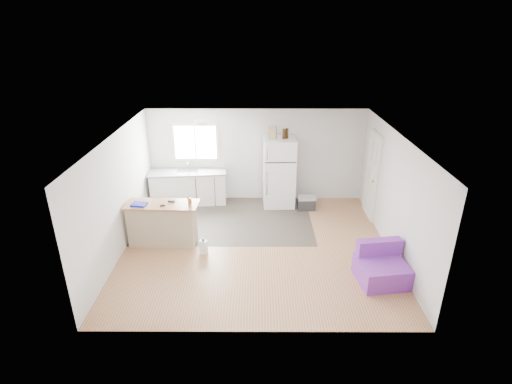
# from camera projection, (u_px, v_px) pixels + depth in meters

# --- Properties ---
(room) EXTENTS (5.51, 5.01, 2.41)m
(room) POSITION_uv_depth(u_px,v_px,m) (256.00, 195.00, 7.95)
(room) COLOR #8D5D3B
(room) RESTS_ON ground
(vinyl_zone) EXTENTS (4.05, 2.50, 0.00)m
(vinyl_zone) POSITION_uv_depth(u_px,v_px,m) (226.00, 219.00, 9.57)
(vinyl_zone) COLOR #38312A
(vinyl_zone) RESTS_ON floor
(window) EXTENTS (1.18, 0.06, 0.98)m
(window) POSITION_uv_depth(u_px,v_px,m) (195.00, 142.00, 10.09)
(window) COLOR white
(window) RESTS_ON back_wall
(interior_door) EXTENTS (0.11, 0.92, 2.10)m
(interior_door) POSITION_uv_depth(u_px,v_px,m) (372.00, 175.00, 9.43)
(interior_door) COLOR white
(interior_door) RESTS_ON right_wall
(ceiling_fixture) EXTENTS (0.30, 0.30, 0.07)m
(ceiling_fixture) POSITION_uv_depth(u_px,v_px,m) (201.00, 123.00, 8.59)
(ceiling_fixture) COLOR white
(ceiling_fixture) RESTS_ON ceiling
(kitchen_cabinets) EXTENTS (1.99, 0.79, 1.14)m
(kitchen_cabinets) POSITION_uv_depth(u_px,v_px,m) (188.00, 187.00, 10.27)
(kitchen_cabinets) COLOR white
(kitchen_cabinets) RESTS_ON floor
(peninsula) EXTENTS (1.53, 0.64, 0.92)m
(peninsula) POSITION_uv_depth(u_px,v_px,m) (163.00, 223.00, 8.39)
(peninsula) COLOR tan
(peninsula) RESTS_ON floor
(refrigerator) EXTENTS (0.81, 0.77, 1.76)m
(refrigerator) POSITION_uv_depth(u_px,v_px,m) (279.00, 172.00, 10.02)
(refrigerator) COLOR white
(refrigerator) RESTS_ON floor
(cooler) EXTENTS (0.46, 0.32, 0.34)m
(cooler) POSITION_uv_depth(u_px,v_px,m) (307.00, 203.00, 10.02)
(cooler) COLOR #2B2B2D
(cooler) RESTS_ON floor
(purple_seat) EXTENTS (0.94, 0.90, 0.69)m
(purple_seat) POSITION_uv_depth(u_px,v_px,m) (381.00, 268.00, 7.27)
(purple_seat) COLOR purple
(purple_seat) RESTS_ON floor
(cleaner_jug) EXTENTS (0.18, 0.14, 0.35)m
(cleaner_jug) POSITION_uv_depth(u_px,v_px,m) (203.00, 247.00, 8.13)
(cleaner_jug) COLOR white
(cleaner_jug) RESTS_ON floor
(mop) EXTENTS (0.21, 0.33, 1.17)m
(mop) POSITION_uv_depth(u_px,v_px,m) (187.00, 236.00, 8.37)
(mop) COLOR green
(mop) RESTS_ON floor
(red_cup) EXTENTS (0.10, 0.10, 0.12)m
(red_cup) POSITION_uv_depth(u_px,v_px,m) (190.00, 201.00, 8.20)
(red_cup) COLOR red
(red_cup) RESTS_ON peninsula
(blue_tray) EXTENTS (0.33, 0.26, 0.04)m
(blue_tray) POSITION_uv_depth(u_px,v_px,m) (139.00, 204.00, 8.14)
(blue_tray) COLOR #131DB2
(blue_tray) RESTS_ON peninsula
(tool_a) EXTENTS (0.15, 0.07, 0.03)m
(tool_a) POSITION_uv_depth(u_px,v_px,m) (171.00, 201.00, 8.28)
(tool_a) COLOR black
(tool_a) RESTS_ON peninsula
(tool_b) EXTENTS (0.11, 0.07, 0.03)m
(tool_b) POSITION_uv_depth(u_px,v_px,m) (163.00, 205.00, 8.11)
(tool_b) COLOR black
(tool_b) RESTS_ON peninsula
(cardboard_box) EXTENTS (0.22, 0.14, 0.30)m
(cardboard_box) POSITION_uv_depth(u_px,v_px,m) (272.00, 133.00, 9.56)
(cardboard_box) COLOR tan
(cardboard_box) RESTS_ON refrigerator
(bottle_left) EXTENTS (0.08, 0.08, 0.25)m
(bottle_left) POSITION_uv_depth(u_px,v_px,m) (284.00, 134.00, 9.58)
(bottle_left) COLOR #331E09
(bottle_left) RESTS_ON refrigerator
(bottle_right) EXTENTS (0.09, 0.09, 0.25)m
(bottle_right) POSITION_uv_depth(u_px,v_px,m) (287.00, 133.00, 9.62)
(bottle_right) COLOR #331E09
(bottle_right) RESTS_ON refrigerator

